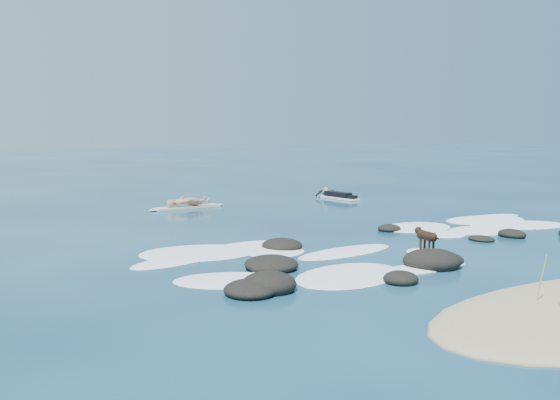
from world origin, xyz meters
TOP-DOWN VIEW (x-y plane):
  - ground at (0.00, 0.00)m, footprint 160.00×160.00m
  - reef_rocks at (-0.29, -2.79)m, footprint 13.65×6.77m
  - breaking_foam at (-0.14, -0.33)m, footprint 16.19×7.61m
  - standing_surfer_rig at (-2.81, 9.71)m, footprint 3.49×0.97m
  - paddling_surfer_rig at (4.76, 9.79)m, footprint 1.31×2.72m
  - dog at (0.28, -2.05)m, footprint 0.29×1.10m

SIDE VIEW (x-z plane):
  - ground at x=0.00m, z-range 0.00..0.00m
  - breaking_foam at x=-0.14m, z-range -0.05..0.07m
  - reef_rocks at x=-0.29m, z-range -0.20..0.42m
  - paddling_surfer_rig at x=4.76m, z-range -0.07..0.39m
  - dog at x=0.28m, z-range 0.11..0.81m
  - standing_surfer_rig at x=-2.81m, z-range -0.21..1.78m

